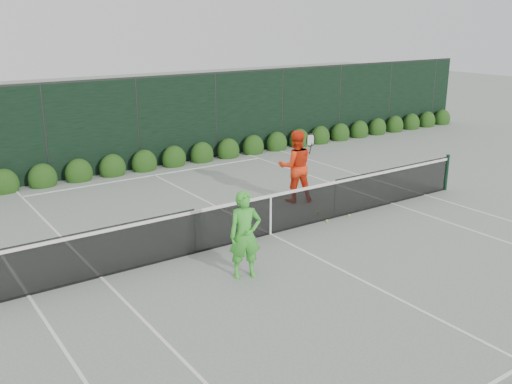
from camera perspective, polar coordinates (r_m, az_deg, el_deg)
ground at (r=13.46m, az=1.44°, el=-4.24°), size 80.00×80.00×0.00m
tennis_net at (r=13.26m, az=1.37°, el=-2.12°), size 12.90×0.10×1.07m
player_woman at (r=11.02m, az=-1.10°, el=-4.31°), size 0.73×0.60×1.74m
player_man at (r=15.64m, az=3.97°, el=2.59°), size 1.19×1.07×1.99m
court_lines at (r=13.45m, az=1.44°, el=-4.22°), size 11.03×23.83×0.01m
windscreen_fence at (r=11.00m, az=9.82°, el=-1.03°), size 32.00×21.07×3.06m
hedge_row at (r=19.36m, az=-11.11°, el=2.81°), size 31.66×0.65×0.94m
tennis_balls at (r=14.40m, az=5.17°, el=-2.71°), size 3.04×0.98×0.07m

